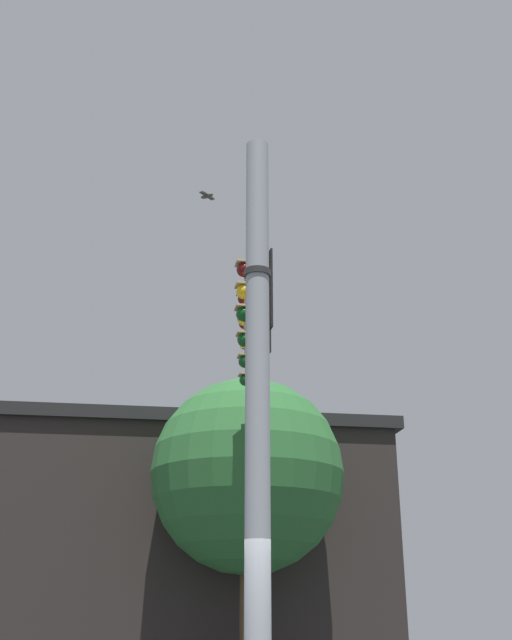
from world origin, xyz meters
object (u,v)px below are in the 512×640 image
(traffic_light_nearest_pole, at_px, (255,292))
(traffic_light_mid_inner, at_px, (255,320))
(traffic_light_arm_end, at_px, (254,362))
(bird_flying, at_px, (207,196))
(street_name_sign, at_px, (257,281))
(traffic_light_mid_outer, at_px, (254,343))

(traffic_light_nearest_pole, relative_size, traffic_light_mid_inner, 1.00)
(traffic_light_arm_end, height_order, bird_flying, bird_flying)
(street_name_sign, bearing_deg, traffic_light_mid_inner, -10.73)
(street_name_sign, height_order, bird_flying, bird_flying)
(traffic_light_mid_inner, distance_m, traffic_light_mid_outer, 1.12)
(traffic_light_arm_end, distance_m, bird_flying, 3.23)
(street_name_sign, bearing_deg, traffic_light_mid_outer, -10.86)
(traffic_light_mid_inner, relative_size, bird_flying, 3.51)
(traffic_light_mid_inner, xyz_separation_m, traffic_light_arm_end, (2.19, -0.43, 0.00))
(street_name_sign, xyz_separation_m, bird_flying, (3.84, 0.17, 3.38))
(traffic_light_nearest_pole, distance_m, traffic_light_arm_end, 3.35)
(traffic_light_arm_end, relative_size, bird_flying, 3.51)
(traffic_light_nearest_pole, height_order, street_name_sign, traffic_light_nearest_pole)
(traffic_light_nearest_pole, height_order, traffic_light_mid_outer, same)
(traffic_light_arm_end, xyz_separation_m, street_name_sign, (-4.76, 0.92, -0.49))
(traffic_light_mid_outer, relative_size, street_name_sign, 1.15)
(traffic_light_mid_outer, distance_m, bird_flying, 3.03)
(traffic_light_nearest_pole, relative_size, traffic_light_mid_outer, 1.00)
(traffic_light_nearest_pole, bearing_deg, traffic_light_mid_outer, -11.17)
(traffic_light_mid_inner, xyz_separation_m, street_name_sign, (-2.57, 0.49, -0.49))
(traffic_light_nearest_pole, distance_m, traffic_light_mid_inner, 1.12)
(traffic_light_nearest_pole, xyz_separation_m, street_name_sign, (-1.47, 0.27, -0.49))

